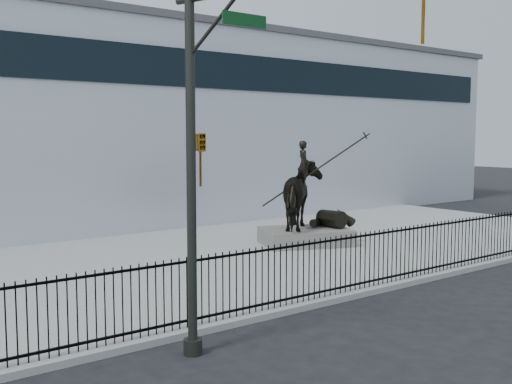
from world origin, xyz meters
TOP-DOWN VIEW (x-y plane):
  - ground at (0.00, 0.00)m, footprint 120.00×120.00m
  - plaza at (0.00, 7.00)m, footprint 30.00×12.00m
  - building at (0.00, 20.00)m, footprint 44.00×14.00m
  - picket_fence at (0.00, 1.25)m, footprint 22.10×0.10m
  - statue_plinth at (1.91, 6.94)m, footprint 3.71×3.16m
  - equestrian_statue at (1.97, 6.92)m, footprint 3.74×3.09m
  - traffic_signal_left at (-6.75, -0.62)m, footprint 1.52×4.84m

SIDE VIEW (x-z plane):
  - ground at x=0.00m, z-range 0.00..0.00m
  - plaza at x=0.00m, z-range 0.00..0.15m
  - statue_plinth at x=1.91m, z-range 0.15..0.74m
  - picket_fence at x=0.00m, z-range 0.15..1.65m
  - equestrian_statue at x=1.97m, z-range 0.27..3.66m
  - traffic_signal_left at x=-6.75m, z-range 0.53..7.53m
  - building at x=0.00m, z-range 0.00..9.00m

